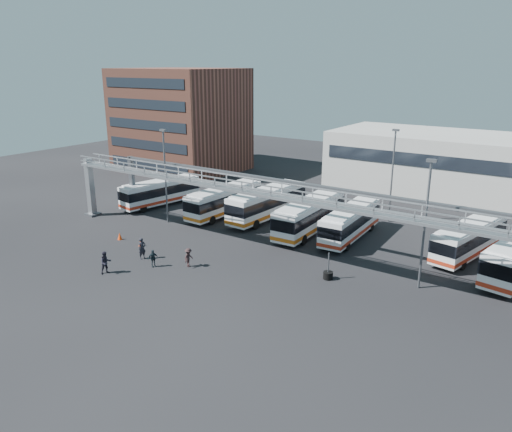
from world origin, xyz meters
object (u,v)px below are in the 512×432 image
Objects in this scene: light_pole_back at (392,171)px; cone_right at (120,236)px; light_pole_left at (165,171)px; pedestrian_a at (142,248)px; light_pole_mid at (426,218)px; bus_5 at (350,222)px; pedestrian_b at (106,262)px; cone_left at (141,243)px; pedestrian_c at (189,258)px; bus_2 at (224,200)px; bus_7 at (469,238)px; bus_0 at (160,192)px; pedestrian_d at (153,258)px; bus_3 at (267,202)px; tire_stack at (328,275)px; bus_4 at (310,215)px.

light_pole_back is 29.33m from cone_right.
light_pole_left is 5.17× the size of pedestrian_a.
light_pole_mid reaches higher than bus_5.
pedestrian_b is 2.79× the size of cone_left.
bus_5 is at bearing -38.03° from pedestrian_c.
bus_2 is at bearing -179.67° from bus_5.
bus_5 is 0.98× the size of bus_7.
light_pole_back is (-8.00, 15.00, 0.00)m from light_pole_mid.
light_pole_back is 0.96× the size of bus_0.
pedestrian_d is at bearing -51.44° from light_pole_left.
bus_2 is at bearing -153.02° from light_pole_back.
bus_5 reaches higher than bus_0.
bus_3 is at bearing -0.63° from pedestrian_c.
bus_0 is at bearing -170.48° from bus_2.
light_pole_back reaches higher than cone_right.
tire_stack is (17.86, -9.17, -1.45)m from bus_2.
bus_3 is at bearing -165.91° from bus_7.
bus_5 reaches higher than pedestrian_d.
bus_3 reaches higher than pedestrian_a.
cone_left is (-2.53, 2.13, -0.64)m from pedestrian_a.
bus_7 is at bearing 29.66° from cone_left.
pedestrian_c is (-19.27, -16.20, -0.93)m from bus_7.
bus_0 is at bearing 43.62° from pedestrian_c.
cone_right is (-3.12, 0.11, 0.01)m from cone_left.
light_pole_back is at bearing 118.07° from light_pole_mid.
pedestrian_d is (-6.70, -15.64, -1.16)m from bus_4.
pedestrian_c is at bearing -67.66° from pedestrian_a.
pedestrian_a is 16.67m from tire_stack.
bus_0 is (-5.47, 4.46, -3.98)m from light_pole_left.
bus_0 is 4.66× the size of tire_stack.
bus_4 is at bearing 21.84° from light_pole_left.
pedestrian_a is 1.18× the size of pedestrian_c.
light_pole_back is 18.39m from tire_stack.
light_pole_back reaches higher than pedestrian_a.
bus_4 reaches higher than bus_7.
cone_left is at bearing -142.20° from bus_5.
bus_2 is (9.02, 1.17, 0.09)m from bus_0.
bus_4 is 6.92× the size of pedestrian_c.
bus_3 reaches higher than pedestrian_c.
pedestrian_c is at bearing -128.30° from bus_7.
tire_stack is at bearing -36.43° from bus_3.
pedestrian_d is (4.28, -15.44, -1.06)m from bus_2.
pedestrian_b is 3.92m from pedestrian_d.
bus_4 is (-13.47, 6.82, -3.79)m from light_pole_mid.
tire_stack is (15.81, 9.49, -0.58)m from pedestrian_b.
pedestrian_b is at bearing -126.86° from bus_5.
bus_4 is at bearing -173.92° from bus_5.
bus_2 is 0.95× the size of bus_4.
light_pole_left is at bearing -152.97° from bus_7.
bus_0 is at bearing -178.12° from bus_5.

